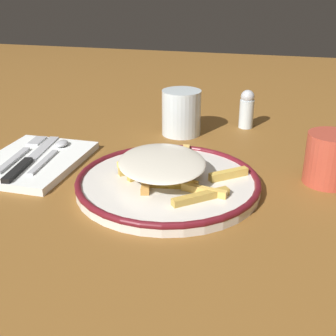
% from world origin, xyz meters
% --- Properties ---
extents(ground_plane, '(2.60, 2.60, 0.00)m').
position_xyz_m(ground_plane, '(0.00, 0.00, 0.00)').
color(ground_plane, brown).
extents(plate, '(0.29, 0.29, 0.02)m').
position_xyz_m(plate, '(0.00, 0.00, 0.01)').
color(plate, silver).
rests_on(plate, ground_plane).
extents(fries_heap, '(0.22, 0.24, 0.04)m').
position_xyz_m(fries_heap, '(-0.01, 0.00, 0.04)').
color(fries_heap, '#E6B55E').
rests_on(fries_heap, plate).
extents(napkin, '(0.16, 0.21, 0.01)m').
position_xyz_m(napkin, '(-0.25, 0.03, 0.01)').
color(napkin, white).
rests_on(napkin, ground_plane).
extents(fork, '(0.03, 0.18, 0.01)m').
position_xyz_m(fork, '(-0.28, 0.04, 0.02)').
color(fork, silver).
rests_on(fork, napkin).
extents(knife, '(0.04, 0.21, 0.01)m').
position_xyz_m(knife, '(-0.25, 0.01, 0.02)').
color(knife, black).
rests_on(knife, napkin).
extents(spoon, '(0.03, 0.15, 0.01)m').
position_xyz_m(spoon, '(-0.23, 0.07, 0.02)').
color(spoon, silver).
rests_on(spoon, napkin).
extents(water_glass, '(0.08, 0.08, 0.09)m').
position_xyz_m(water_glass, '(-0.04, 0.26, 0.05)').
color(water_glass, silver).
rests_on(water_glass, ground_plane).
extents(coffee_mug, '(0.10, 0.08, 0.08)m').
position_xyz_m(coffee_mug, '(0.25, 0.09, 0.04)').
color(coffee_mug, '#BB4532').
rests_on(coffee_mug, ground_plane).
extents(salt_shaker, '(0.03, 0.03, 0.08)m').
position_xyz_m(salt_shaker, '(0.09, 0.34, 0.04)').
color(salt_shaker, silver).
rests_on(salt_shaker, ground_plane).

